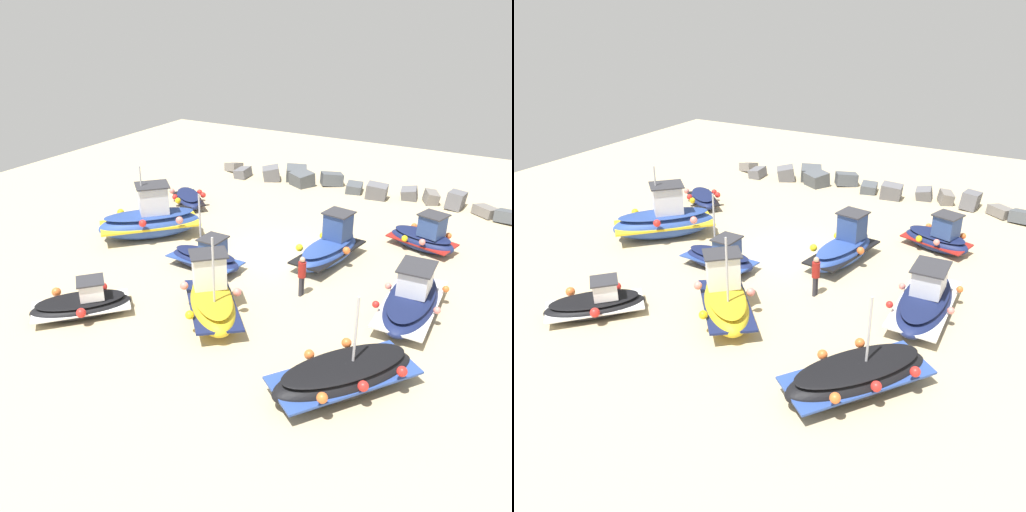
% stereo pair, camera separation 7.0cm
% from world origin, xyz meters
% --- Properties ---
extents(ground_plane, '(44.87, 44.87, 0.00)m').
position_xyz_m(ground_plane, '(0.00, 0.00, 0.00)').
color(ground_plane, '#C6B289').
extents(fishing_boat_0, '(2.29, 4.93, 1.94)m').
position_xyz_m(fishing_boat_0, '(6.61, -2.38, 0.61)').
color(fishing_boat_0, navy).
rests_on(fishing_boat_0, ground_plane).
extents(fishing_boat_1, '(2.32, 4.35, 2.23)m').
position_xyz_m(fishing_boat_1, '(2.24, 0.25, 0.68)').
color(fishing_boat_1, '#2D4C9E').
rests_on(fishing_boat_1, ground_plane).
extents(fishing_boat_2, '(3.13, 2.98, 0.85)m').
position_xyz_m(fishing_boat_2, '(-7.54, 3.08, 0.40)').
color(fishing_boat_2, navy).
rests_on(fishing_boat_2, ground_plane).
extents(fishing_boat_3, '(4.90, 4.99, 3.65)m').
position_xyz_m(fishing_boat_3, '(-6.52, -1.43, 0.87)').
color(fishing_boat_3, '#2D4C9E').
rests_on(fishing_boat_3, ground_plane).
extents(fishing_boat_4, '(4.19, 4.86, 3.21)m').
position_xyz_m(fishing_boat_4, '(6.03, -7.72, 0.55)').
color(fishing_boat_4, black).
rests_on(fishing_boat_4, ground_plane).
extents(fishing_boat_5, '(3.58, 3.70, 1.40)m').
position_xyz_m(fishing_boat_5, '(-4.03, -8.43, 0.44)').
color(fishing_boat_5, black).
rests_on(fishing_boat_5, ground_plane).
extents(fishing_boat_6, '(3.44, 1.94, 3.43)m').
position_xyz_m(fishing_boat_6, '(-2.17, -2.99, 0.52)').
color(fishing_boat_6, navy).
rests_on(fishing_boat_6, ground_plane).
extents(fishing_boat_7, '(3.92, 4.10, 3.54)m').
position_xyz_m(fishing_boat_7, '(0.26, -6.17, 0.74)').
color(fishing_boat_7, gold).
rests_on(fishing_boat_7, ground_plane).
extents(fishing_boat_8, '(3.47, 2.26, 1.90)m').
position_xyz_m(fishing_boat_8, '(5.56, 3.66, 0.62)').
color(fishing_boat_8, navy).
rests_on(fishing_boat_8, ground_plane).
extents(person_walking, '(0.32, 0.32, 1.68)m').
position_xyz_m(person_walking, '(2.45, -3.10, 0.97)').
color(person_walking, '#2D2D38').
rests_on(person_walking, ground_plane).
extents(breakwater_rocks, '(18.83, 2.88, 1.17)m').
position_xyz_m(breakwater_rocks, '(-0.42, 9.91, 0.38)').
color(breakwater_rocks, slate).
rests_on(breakwater_rocks, ground_plane).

